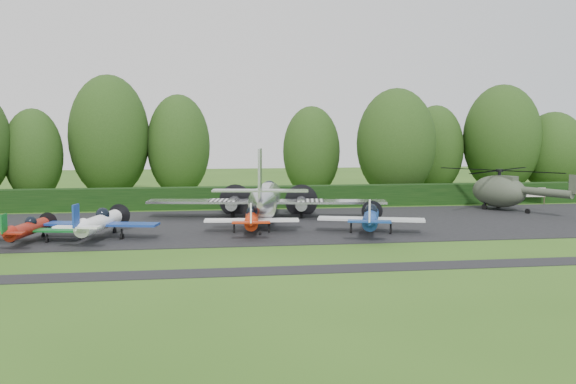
{
  "coord_description": "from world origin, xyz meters",
  "views": [
    {
      "loc": [
        -2.54,
        -38.64,
        7.44
      ],
      "look_at": [
        4.75,
        10.36,
        2.5
      ],
      "focal_mm": 40.0,
      "sensor_mm": 36.0,
      "label": 1
    }
  ],
  "objects": [
    {
      "name": "tree_7",
      "position": [
        38.91,
        30.47,
        4.67
      ],
      "size": [
        7.36,
        7.36,
        9.35
      ],
      "color": "black",
      "rests_on": "ground"
    },
    {
      "name": "apron",
      "position": [
        0.0,
        10.0,
        0.0
      ],
      "size": [
        70.0,
        18.0,
        0.01
      ],
      "primitive_type": "cube",
      "color": "black",
      "rests_on": "ground"
    },
    {
      "name": "tree_1",
      "position": [
        18.8,
        26.91,
        5.82
      ],
      "size": [
        8.36,
        8.36,
        11.66
      ],
      "color": "black",
      "rests_on": "ground"
    },
    {
      "name": "helicopter",
      "position": [
        24.92,
        15.68,
        2.01
      ],
      "size": [
        11.63,
        13.62,
        3.75
      ],
      "rotation": [
        0.0,
        0.0,
        -0.43
      ],
      "color": "#3E4837",
      "rests_on": "ground"
    },
    {
      "name": "taxiway_verge",
      "position": [
        0.0,
        -6.0,
        0.0
      ],
      "size": [
        70.0,
        2.0,
        0.0
      ],
      "primitive_type": "cube",
      "color": "black",
      "rests_on": "ground"
    },
    {
      "name": "light_plane_red",
      "position": [
        -13.14,
        4.18,
        1.0
      ],
      "size": [
        6.23,
        6.55,
        2.4
      ],
      "rotation": [
        0.0,
        0.0,
        0.19
      ],
      "color": "maroon",
      "rests_on": "ground"
    },
    {
      "name": "tree_8",
      "position": [
        32.7,
        30.87,
        6.21
      ],
      "size": [
        8.79,
        8.79,
        12.44
      ],
      "color": "black",
      "rests_on": "ground"
    },
    {
      "name": "tree_2",
      "position": [
        10.3,
        30.29,
        4.91
      ],
      "size": [
        6.24,
        6.24,
        9.85
      ],
      "color": "black",
      "rests_on": "ground"
    },
    {
      "name": "tree_0",
      "position": [
        -11.33,
        31.92,
        6.55
      ],
      "size": [
        8.44,
        8.44,
        13.11
      ],
      "color": "black",
      "rests_on": "ground"
    },
    {
      "name": "light_plane_blue",
      "position": [
        9.75,
        4.52,
        1.2
      ],
      "size": [
        7.5,
        7.88,
        2.88
      ],
      "rotation": [
        0.0,
        0.0,
        0.3
      ],
      "color": "navy",
      "rests_on": "ground"
    },
    {
      "name": "hedgerow",
      "position": [
        0.0,
        21.0,
        0.0
      ],
      "size": [
        90.0,
        1.6,
        2.0
      ],
      "primitive_type": "cube",
      "color": "black",
      "rests_on": "ground"
    },
    {
      "name": "tree_5",
      "position": [
        25.44,
        32.7,
        5.04
      ],
      "size": [
        6.46,
        6.46,
        10.11
      ],
      "color": "black",
      "rests_on": "ground"
    },
    {
      "name": "light_plane_orange",
      "position": [
        1.51,
        6.04,
        1.07
      ],
      "size": [
        6.71,
        7.05,
        2.58
      ],
      "rotation": [
        0.0,
        0.0,
        0.1
      ],
      "color": "red",
      "rests_on": "ground"
    },
    {
      "name": "ground",
      "position": [
        0.0,
        0.0,
        0.0
      ],
      "size": [
        160.0,
        160.0,
        0.0
      ],
      "primitive_type": "plane",
      "color": "#305618",
      "rests_on": "ground"
    },
    {
      "name": "light_plane_white",
      "position": [
        -8.74,
        4.85,
        1.21
      ],
      "size": [
        7.57,
        7.95,
        2.91
      ],
      "rotation": [
        0.0,
        0.0,
        0.23
      ],
      "color": "white",
      "rests_on": "ground"
    },
    {
      "name": "tree_3",
      "position": [
        -4.05,
        32.36,
        5.54
      ],
      "size": [
        6.81,
        6.81,
        11.11
      ],
      "color": "black",
      "rests_on": "ground"
    },
    {
      "name": "sign_board",
      "position": [
        30.2,
        19.64,
        1.11
      ],
      "size": [
        2.91,
        0.11,
        1.64
      ],
      "rotation": [
        0.0,
        0.0,
        0.13
      ],
      "color": "#3F3326",
      "rests_on": "ground"
    },
    {
      "name": "transport_plane",
      "position": [
        3.29,
        12.27,
        1.75
      ],
      "size": [
        19.58,
        15.02,
        6.27
      ],
      "rotation": [
        0.0,
        0.0,
        0.17
      ],
      "color": "silver",
      "rests_on": "ground"
    },
    {
      "name": "tree_10",
      "position": [
        -18.53,
        29.49,
        4.71
      ],
      "size": [
        5.83,
        5.83,
        9.45
      ],
      "color": "black",
      "rests_on": "ground"
    }
  ]
}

